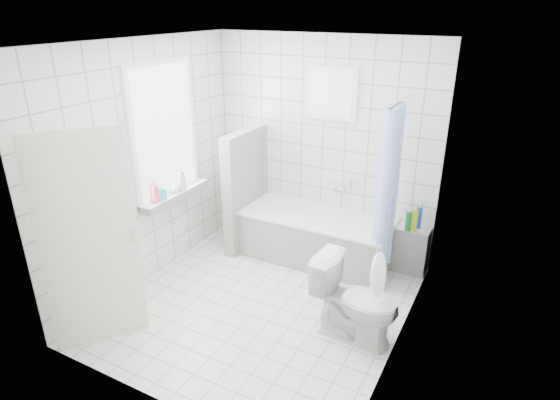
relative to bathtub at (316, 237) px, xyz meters
The scene contains 19 objects.
ground 1.17m from the bathtub, 96.01° to the right, with size 3.00×3.00×0.00m, color white.
ceiling 2.57m from the bathtub, 96.01° to the right, with size 3.00×3.00×0.00m, color white.
wall_back 1.08m from the bathtub, 107.54° to the left, with size 2.80×0.02×2.60m, color white.
wall_front 2.81m from the bathtub, 92.59° to the right, with size 2.80×0.02×2.60m, color white.
wall_left 2.14m from the bathtub, 143.47° to the right, with size 0.02×3.00×2.60m, color white.
wall_right 1.98m from the bathtub, 41.28° to the right, with size 0.02×3.00×2.60m, color white.
window_left 2.14m from the bathtub, 150.76° to the right, with size 0.01×0.90×1.40m, color white.
window_back 1.69m from the bathtub, 93.21° to the left, with size 0.50×0.01×0.50m, color white.
window_sill 1.75m from the bathtub, 149.99° to the right, with size 0.18×1.02×0.08m, color white.
door 2.64m from the bathtub, 116.61° to the right, with size 0.04×0.80×2.00m, color silver.
bathtub is the anchor object (origin of this frame).
partition_wall 1.06m from the bathtub, behind, with size 0.15×0.85×1.50m, color white.
tiled_ledge 1.10m from the bathtub, 13.45° to the left, with size 0.40×0.24×0.55m, color white.
toilet 1.49m from the bathtub, 52.09° to the right, with size 0.45×0.79×0.80m, color white.
curtain_rod 1.90m from the bathtub, ahead, with size 0.02×0.02×0.80m, color silver.
shower_curtain 1.17m from the bathtub, 10.56° to the right, with size 0.14×0.48×1.78m, color #5279F1, non-canonical shape.
tub_faucet 0.66m from the bathtub, 73.38° to the left, with size 0.18×0.06×0.06m, color silver.
sill_bottles 1.83m from the bathtub, 147.85° to the right, with size 0.17×0.57×0.31m.
ledge_bottles 1.17m from the bathtub, 11.22° to the left, with size 0.15×0.18×0.26m.
Camera 1 is at (2.08, -3.52, 2.90)m, focal length 30.00 mm.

